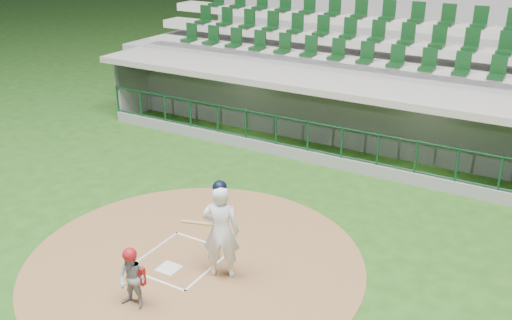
{
  "coord_description": "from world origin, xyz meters",
  "views": [
    {
      "loc": [
        6.61,
        -8.45,
        6.69
      ],
      "look_at": [
        0.17,
        2.6,
        1.3
      ],
      "focal_mm": 40.0,
      "sensor_mm": 36.0,
      "label": 1
    }
  ],
  "objects": [
    {
      "name": "ground",
      "position": [
        0.0,
        0.0,
        0.0
      ],
      "size": [
        120.0,
        120.0,
        0.0
      ],
      "primitive_type": "plane",
      "color": "#1F4A15",
      "rests_on": "ground"
    },
    {
      "name": "dirt_circle",
      "position": [
        0.3,
        -0.2,
        0.01
      ],
      "size": [
        7.2,
        7.2,
        0.01
      ],
      "primitive_type": "cylinder",
      "color": "brown",
      "rests_on": "ground"
    },
    {
      "name": "home_plate",
      "position": [
        0.0,
        -0.7,
        0.02
      ],
      "size": [
        0.43,
        0.43,
        0.02
      ],
      "primitive_type": "cube",
      "color": "silver",
      "rests_on": "dirt_circle"
    },
    {
      "name": "batter_box_chalk",
      "position": [
        0.0,
        -0.3,
        0.02
      ],
      "size": [
        1.55,
        1.8,
        0.01
      ],
      "color": "silver",
      "rests_on": "ground"
    },
    {
      "name": "dugout_structure",
      "position": [
        0.17,
        7.82,
        0.97
      ],
      "size": [
        16.4,
        3.7,
        3.0
      ],
      "color": "gray",
      "rests_on": "ground"
    },
    {
      "name": "seating_deck",
      "position": [
        0.0,
        10.91,
        1.42
      ],
      "size": [
        17.0,
        6.72,
        5.15
      ],
      "color": "gray",
      "rests_on": "ground"
    },
    {
      "name": "batter",
      "position": [
        1.07,
        -0.32,
        1.06
      ],
      "size": [
        0.98,
        1.02,
        2.11
      ],
      "color": "white",
      "rests_on": "dirt_circle"
    },
    {
      "name": "catcher",
      "position": [
        0.23,
        -2.0,
        0.63
      ],
      "size": [
        0.6,
        0.48,
        1.26
      ],
      "color": "#939298",
      "rests_on": "dirt_circle"
    }
  ]
}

